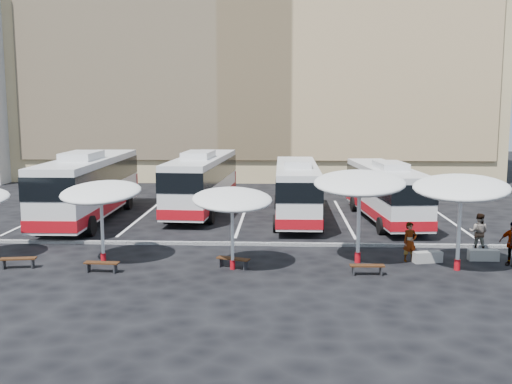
{
  "coord_description": "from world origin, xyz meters",
  "views": [
    {
      "loc": [
        2.32,
        -27.19,
        6.61
      ],
      "look_at": [
        1.0,
        3.0,
        2.2
      ],
      "focal_mm": 42.0,
      "sensor_mm": 36.0,
      "label": 1
    }
  ],
  "objects_px": {
    "sunshade_2": "(232,200)",
    "passenger_1": "(479,233)",
    "wood_bench_1": "(102,264)",
    "wood_bench_0": "(18,260)",
    "sunshade_4": "(461,188)",
    "bus_0": "(89,185)",
    "bus_1": "(202,180)",
    "passenger_0": "(410,242)",
    "bus_2": "(297,188)",
    "conc_bench_1": "(483,255)",
    "wood_bench_2": "(233,260)",
    "conc_bench_0": "(428,257)",
    "sunshade_1": "(101,193)",
    "sunshade_3": "(360,183)",
    "bus_3": "(385,190)",
    "wood_bench_3": "(367,267)",
    "passenger_2": "(512,243)"
  },
  "relations": [
    {
      "from": "sunshade_3",
      "to": "sunshade_4",
      "type": "relative_size",
      "value": 0.91
    },
    {
      "from": "wood_bench_2",
      "to": "wood_bench_3",
      "type": "height_order",
      "value": "wood_bench_2"
    },
    {
      "from": "bus_2",
      "to": "conc_bench_1",
      "type": "xyz_separation_m",
      "value": [
        7.78,
        -9.08,
        -1.58
      ]
    },
    {
      "from": "bus_2",
      "to": "sunshade_4",
      "type": "relative_size",
      "value": 2.3
    },
    {
      "from": "bus_0",
      "to": "conc_bench_0",
      "type": "height_order",
      "value": "bus_0"
    },
    {
      "from": "bus_2",
      "to": "wood_bench_0",
      "type": "distance_m",
      "value": 16.17
    },
    {
      "from": "sunshade_2",
      "to": "passenger_1",
      "type": "relative_size",
      "value": 2.24
    },
    {
      "from": "wood_bench_1",
      "to": "passenger_2",
      "type": "relative_size",
      "value": 0.75
    },
    {
      "from": "bus_0",
      "to": "passenger_1",
      "type": "relative_size",
      "value": 7.28
    },
    {
      "from": "sunshade_4",
      "to": "passenger_0",
      "type": "bearing_deg",
      "value": 141.38
    },
    {
      "from": "wood_bench_2",
      "to": "passenger_1",
      "type": "distance_m",
      "value": 11.43
    },
    {
      "from": "sunshade_4",
      "to": "passenger_1",
      "type": "height_order",
      "value": "sunshade_4"
    },
    {
      "from": "sunshade_2",
      "to": "sunshade_4",
      "type": "distance_m",
      "value": 9.08
    },
    {
      "from": "wood_bench_0",
      "to": "conc_bench_0",
      "type": "distance_m",
      "value": 16.99
    },
    {
      "from": "sunshade_4",
      "to": "wood_bench_0",
      "type": "distance_m",
      "value": 18.07
    },
    {
      "from": "passenger_0",
      "to": "passenger_1",
      "type": "distance_m",
      "value": 3.99
    },
    {
      "from": "passenger_0",
      "to": "bus_2",
      "type": "bearing_deg",
      "value": 100.26
    },
    {
      "from": "sunshade_3",
      "to": "passenger_0",
      "type": "height_order",
      "value": "sunshade_3"
    },
    {
      "from": "bus_3",
      "to": "wood_bench_0",
      "type": "distance_m",
      "value": 19.92
    },
    {
      "from": "wood_bench_0",
      "to": "wood_bench_2",
      "type": "bearing_deg",
      "value": 2.72
    },
    {
      "from": "bus_1",
      "to": "wood_bench_2",
      "type": "xyz_separation_m",
      "value": [
        3.0,
        -13.12,
        -1.63
      ]
    },
    {
      "from": "conc_bench_1",
      "to": "wood_bench_0",
      "type": "bearing_deg",
      "value": -173.83
    },
    {
      "from": "bus_0",
      "to": "conc_bench_0",
      "type": "distance_m",
      "value": 19.38
    },
    {
      "from": "sunshade_4",
      "to": "passenger_1",
      "type": "distance_m",
      "value": 4.45
    },
    {
      "from": "sunshade_1",
      "to": "sunshade_3",
      "type": "relative_size",
      "value": 0.89
    },
    {
      "from": "passenger_0",
      "to": "wood_bench_2",
      "type": "bearing_deg",
      "value": 174.85
    },
    {
      "from": "bus_2",
      "to": "sunshade_4",
      "type": "distance_m",
      "value": 12.45
    },
    {
      "from": "passenger_1",
      "to": "sunshade_2",
      "type": "bearing_deg",
      "value": 43.99
    },
    {
      "from": "wood_bench_1",
      "to": "wood_bench_0",
      "type": "bearing_deg",
      "value": 172.75
    },
    {
      "from": "conc_bench_0",
      "to": "wood_bench_1",
      "type": "bearing_deg",
      "value": -170.96
    },
    {
      "from": "wood_bench_1",
      "to": "wood_bench_2",
      "type": "bearing_deg",
      "value": 9.58
    },
    {
      "from": "wood_bench_2",
      "to": "passenger_1",
      "type": "xyz_separation_m",
      "value": [
        10.93,
        3.28,
        0.55
      ]
    },
    {
      "from": "bus_2",
      "to": "conc_bench_0",
      "type": "relative_size",
      "value": 9.13
    },
    {
      "from": "wood_bench_1",
      "to": "passenger_2",
      "type": "height_order",
      "value": "passenger_2"
    },
    {
      "from": "wood_bench_3",
      "to": "conc_bench_1",
      "type": "height_order",
      "value": "conc_bench_1"
    },
    {
      "from": "sunshade_1",
      "to": "wood_bench_3",
      "type": "relative_size",
      "value": 2.9
    },
    {
      "from": "sunshade_1",
      "to": "sunshade_4",
      "type": "height_order",
      "value": "sunshade_4"
    },
    {
      "from": "sunshade_2",
      "to": "wood_bench_2",
      "type": "height_order",
      "value": "sunshade_2"
    },
    {
      "from": "wood_bench_0",
      "to": "bus_2",
      "type": "bearing_deg",
      "value": 43.96
    },
    {
      "from": "sunshade_1",
      "to": "wood_bench_2",
      "type": "relative_size",
      "value": 2.77
    },
    {
      "from": "bus_0",
      "to": "bus_1",
      "type": "xyz_separation_m",
      "value": [
        6.09,
        3.24,
        -0.11
      ]
    },
    {
      "from": "sunshade_3",
      "to": "conc_bench_0",
      "type": "height_order",
      "value": "sunshade_3"
    },
    {
      "from": "bus_2",
      "to": "conc_bench_0",
      "type": "xyz_separation_m",
      "value": [
        5.32,
        -9.51,
        -1.58
      ]
    },
    {
      "from": "sunshade_1",
      "to": "conc_bench_1",
      "type": "height_order",
      "value": "sunshade_1"
    },
    {
      "from": "bus_1",
      "to": "wood_bench_3",
      "type": "xyz_separation_m",
      "value": [
        8.33,
        -13.93,
        -1.64
      ]
    },
    {
      "from": "bus_0",
      "to": "bus_3",
      "type": "height_order",
      "value": "bus_0"
    },
    {
      "from": "bus_0",
      "to": "sunshade_3",
      "type": "height_order",
      "value": "bus_0"
    },
    {
      "from": "bus_1",
      "to": "passenger_0",
      "type": "xyz_separation_m",
      "value": [
        10.42,
        -11.72,
        -1.11
      ]
    },
    {
      "from": "conc_bench_0",
      "to": "passenger_1",
      "type": "bearing_deg",
      "value": 36.23
    },
    {
      "from": "conc_bench_0",
      "to": "passenger_1",
      "type": "relative_size",
      "value": 0.7
    }
  ]
}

